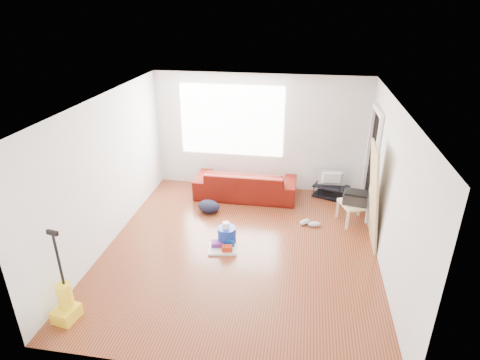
% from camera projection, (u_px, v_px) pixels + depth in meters
% --- Properties ---
extents(room, '(4.51, 5.01, 2.51)m').
position_uv_depth(room, '(247.00, 178.00, 6.39)').
color(room, '#572110').
rests_on(room, ground).
extents(sofa, '(2.11, 0.82, 0.62)m').
position_uv_depth(sofa, '(245.00, 196.00, 8.57)').
color(sofa, '#431109').
rests_on(sofa, ground).
extents(tv_stand, '(0.80, 0.63, 0.26)m').
position_uv_depth(tv_stand, '(331.00, 191.00, 8.49)').
color(tv_stand, black).
rests_on(tv_stand, ground).
extents(tv, '(0.57, 0.07, 0.33)m').
position_uv_depth(tv, '(332.00, 179.00, 8.37)').
color(tv, black).
rests_on(tv, tv_stand).
extents(side_table, '(0.63, 0.63, 0.41)m').
position_uv_depth(side_table, '(354.00, 206.00, 7.46)').
color(side_table, beige).
rests_on(side_table, ground).
extents(printer, '(0.49, 0.41, 0.23)m').
position_uv_depth(printer, '(356.00, 198.00, 7.38)').
color(printer, black).
rests_on(printer, side_table).
extents(bucket, '(0.40, 0.40, 0.31)m').
position_uv_depth(bucket, '(227.00, 243.00, 6.93)').
color(bucket, '#13319D').
rests_on(bucket, ground).
extents(toilet_paper, '(0.12, 0.12, 0.11)m').
position_uv_depth(toilet_paper, '(226.00, 233.00, 6.84)').
color(toilet_paper, white).
rests_on(toilet_paper, bucket).
extents(cleaning_tray, '(0.53, 0.45, 0.17)m').
position_uv_depth(cleaning_tray, '(223.00, 247.00, 6.75)').
color(cleaning_tray, silver).
rests_on(cleaning_tray, ground).
extents(backpack, '(0.53, 0.47, 0.24)m').
position_uv_depth(backpack, '(209.00, 212.00, 7.95)').
color(backpack, black).
rests_on(backpack, ground).
extents(sneakers, '(0.43, 0.25, 0.10)m').
position_uv_depth(sneakers, '(309.00, 223.00, 7.46)').
color(sneakers, silver).
rests_on(sneakers, ground).
extents(vacuum, '(0.32, 0.35, 1.31)m').
position_uv_depth(vacuum, '(65.00, 303.00, 5.23)').
color(vacuum, yellow).
rests_on(vacuum, ground).
extents(door_panel, '(0.22, 0.72, 1.80)m').
position_uv_depth(door_panel, '(367.00, 243.00, 6.93)').
color(door_panel, '#9B7F57').
rests_on(door_panel, ground).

